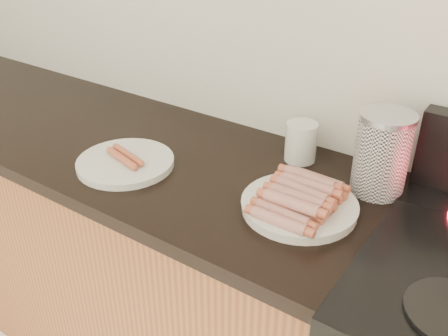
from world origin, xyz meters
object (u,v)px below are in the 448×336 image
Objects in this scene: side_plate at (126,163)px; canister at (382,153)px; main_plate at (299,207)px; mug at (301,142)px.

side_plate is 1.27× the size of canister.
side_plate is (-0.50, -0.08, 0.00)m from main_plate.
mug reaches higher than main_plate.
mug reaches higher than side_plate.
main_plate is 0.51m from side_plate.
mug is (0.39, 0.31, 0.05)m from side_plate.
mug is at bearing 39.02° from side_plate.
side_plate is 2.43× the size of mug.
main_plate is at bearing -121.90° from canister.
mug is at bearing 116.78° from main_plate.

